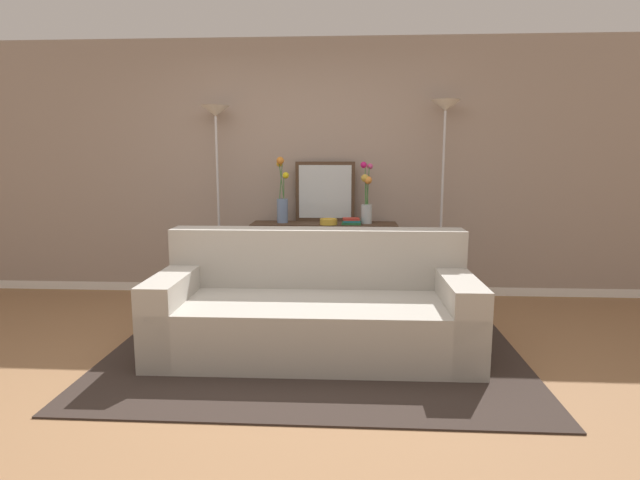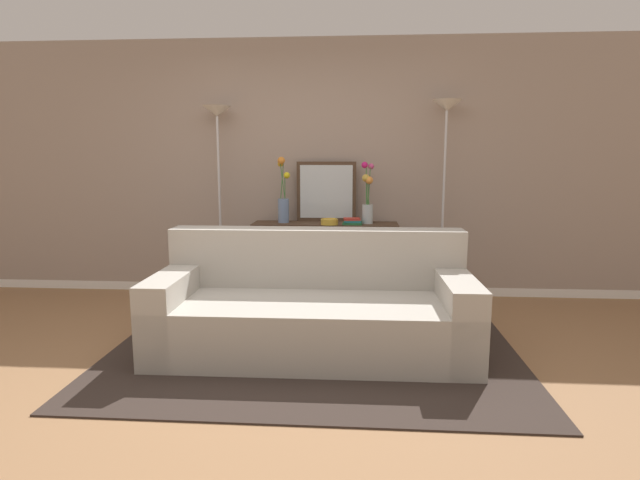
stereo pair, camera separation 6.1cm
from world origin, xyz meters
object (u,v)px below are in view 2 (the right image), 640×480
Objects in this scene: couch at (314,310)px; console_table at (325,247)px; vase_tall_flowers at (283,200)px; book_stack at (352,221)px; book_row_under_console at (280,293)px; wall_mirror at (326,192)px; floor_lamp_left at (218,149)px; vase_short_flowers at (368,199)px; fruit_bowl at (329,222)px; floor_lamp_right at (445,145)px.

couch is 1.39m from console_table.
vase_tall_flowers is 0.72m from book_stack.
book_stack is at bearing -6.90° from book_row_under_console.
wall_mirror is at bearing 89.93° from couch.
couch reaches higher than console_table.
floor_lamp_left reaches higher than vase_tall_flowers.
couch is 1.46m from book_row_under_console.
floor_lamp_left is 0.83m from vase_tall_flowers.
book_stack is at bearing -41.54° from wall_mirror.
vase_tall_flowers is 0.84m from vase_short_flowers.
vase_short_flowers is (0.42, 1.36, 0.73)m from couch.
couch is 3.55× the size of vase_tall_flowers.
couch is 1.61× the size of console_table.
fruit_bowl is 0.65× the size of book_row_under_console.
couch is 1.20× the size of floor_lamp_left.
console_table is 8.49× the size of fruit_bowl.
book_stack reaches higher than fruit_bowl.
book_stack is at bearing -5.89° from floor_lamp_left.
console_table is 1.45m from floor_lamp_left.
console_table is at bearing 113.41° from fruit_bowl.
couch is 1.35m from fruit_bowl.
wall_mirror is at bearing 100.14° from fruit_bowl.
floor_lamp_right is at bearing 8.88° from book_stack.
book_stack reaches higher than console_table.
wall_mirror is at bearing 159.41° from vase_short_flowers.
console_table is 1.53m from floor_lamp_right.
fruit_bowl is at bearing -8.23° from floor_lamp_left.
floor_lamp_left is 0.98× the size of floor_lamp_right.
floor_lamp_left reaches higher than book_row_under_console.
book_row_under_console is at bearing -161.96° from wall_mirror.
wall_mirror reaches higher than book_row_under_console.
wall_mirror is 0.45m from vase_tall_flowers.
console_table is 2.38× the size of wall_mirror.
vase_short_flowers is 2.33× the size of book_row_under_console.
floor_lamp_left reaches higher than vase_short_flowers.
vase_tall_flowers is at bearing -178.66° from floor_lamp_right.
floor_lamp_left is 1.52m from book_stack.
book_row_under_console is at bearing 173.10° from book_stack.
couch is at bearing -73.08° from vase_tall_flowers.
vase_short_flowers is at bearing 29.35° from book_stack.
couch is at bearing -107.07° from vase_short_flowers.
vase_short_flowers is at bearing -0.40° from book_row_under_console.
vase_tall_flowers reaches higher than fruit_bowl.
floor_lamp_left is 10.16× the size of book_stack.
couch is 3.83× the size of wall_mirror.
wall_mirror is 2.33× the size of book_row_under_console.
console_table is 0.73× the size of floor_lamp_right.
vase_tall_flowers reaches higher than console_table.
couch is 8.93× the size of book_row_under_console.
floor_lamp_right reaches higher than couch.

